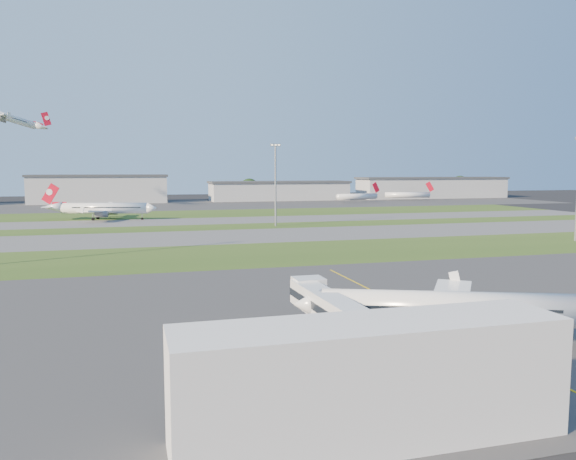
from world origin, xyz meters
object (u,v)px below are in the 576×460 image
object	(u,v)px
airliner_parked	(458,309)
mini_jet_near	(357,196)
airliner_taxiing	(104,208)
jet_bridge	(347,319)
light_mast_centre	(275,179)
mini_jet_far	(408,195)

from	to	relation	value
airliner_parked	mini_jet_near	distance (m)	251.61
mini_jet_near	airliner_taxiing	bearing A→B (deg)	-163.51
jet_bridge	light_mast_centre	bearing A→B (deg)	78.62
jet_bridge	airliner_taxiing	world-z (taller)	airliner_taxiing
airliner_parked	mini_jet_far	world-z (taller)	airliner_parked
jet_bridge	airliner_taxiing	distance (m)	163.78
airliner_taxiing	mini_jet_far	xyz separation A→B (m)	(164.45, 86.82, -0.81)
mini_jet_far	light_mast_centre	distance (m)	167.78
light_mast_centre	airliner_parked	bearing A→B (deg)	-95.69
airliner_parked	airliner_taxiing	bearing A→B (deg)	125.96
airliner_parked	mini_jet_far	bearing A→B (deg)	84.98
mini_jet_near	mini_jet_far	size ratio (longest dim) A/B	1.00
airliner_taxiing	mini_jet_far	size ratio (longest dim) A/B	1.30
airliner_taxiing	mini_jet_far	bearing A→B (deg)	-137.25
jet_bridge	airliner_parked	size ratio (longest dim) A/B	0.85
mini_jet_near	light_mast_centre	bearing A→B (deg)	-137.61
airliner_taxiing	light_mast_centre	xyz separation A→B (m)	(53.03, -38.09, 10.72)
jet_bridge	mini_jet_far	world-z (taller)	mini_jet_far
airliner_parked	mini_jet_near	xyz separation A→B (m)	(87.53, 235.89, -0.39)
jet_bridge	mini_jet_near	bearing A→B (deg)	67.12
jet_bridge	light_mast_centre	size ratio (longest dim) A/B	1.04
airliner_taxiing	jet_bridge	bearing A→B (deg)	114.84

